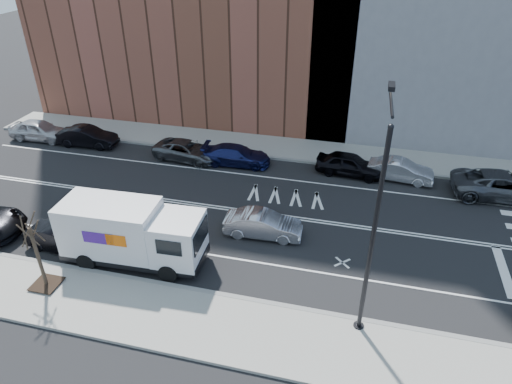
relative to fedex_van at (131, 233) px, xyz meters
The scene contains 18 objects.
ground 7.06m from the fedex_van, 54.65° to the left, with size 120.00×120.00×0.00m, color black.
sidewalk_near 5.34m from the fedex_van, 38.87° to the right, with size 44.00×3.60×0.15m, color gray.
sidewalk_far 15.02m from the fedex_van, 74.58° to the left, with size 44.00×3.60×0.15m, color gray.
curb_near 4.50m from the fedex_van, 19.43° to the right, with size 44.00×0.25×0.17m, color gray.
curb_far 13.30m from the fedex_van, 72.50° to the left, with size 44.00×0.25×0.17m, color gray.
road_markings 7.06m from the fedex_van, 54.65° to the left, with size 40.00×8.60×0.01m, color white, non-canonical shape.
streetlight 11.57m from the fedex_van, ahead, with size 0.44×4.02×9.34m.
street_tree 4.13m from the fedex_van, 137.26° to the right, with size 1.20×1.20×3.75m.
fedex_van is the anchor object (origin of this frame).
far_parked_a 17.99m from the fedex_van, 140.14° to the left, with size 1.84×4.57×1.56m, color #B4B3B8.
far_parked_b 14.96m from the fedex_van, 130.14° to the left, with size 1.53×4.40×1.45m, color black.
far_parked_c 11.29m from the fedex_van, 98.33° to the left, with size 2.20×4.78×1.33m, color #4E5156.
far_parked_d 11.44m from the fedex_van, 80.18° to the left, with size 1.89×4.65×1.35m, color #171D51.
far_parked_e 15.09m from the fedex_van, 50.54° to the left, with size 1.76×4.36×1.49m, color black.
far_parked_f 17.38m from the fedex_van, 42.36° to the left, with size 1.44×4.13×1.36m, color silver.
far_parked_g 21.67m from the fedex_van, 30.26° to the left, with size 2.68×5.82×1.62m, color #494C50.
driving_sedan 6.76m from the fedex_van, 32.48° to the left, with size 1.44×4.13×1.36m, color #BCBBC1.
near_parked_rear_a 3.96m from the fedex_van, behind, with size 1.43×4.10×1.35m, color black.
Camera 1 is at (6.15, -21.33, 14.50)m, focal length 32.00 mm.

